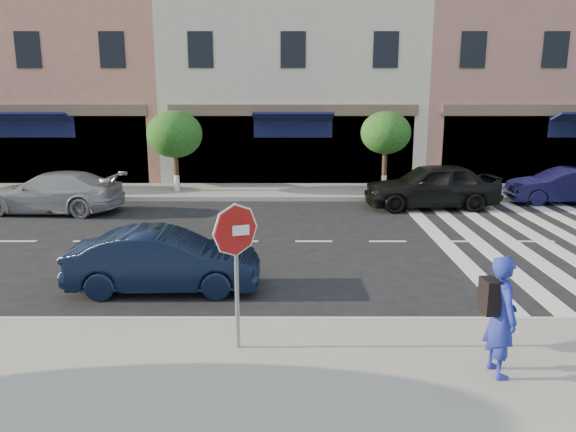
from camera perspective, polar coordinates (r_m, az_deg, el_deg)
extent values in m
plane|color=black|center=(11.37, 3.52, -8.03)|extent=(120.00, 120.00, 0.00)
cube|color=gray|center=(7.96, 5.19, -17.26)|extent=(60.00, 4.50, 0.15)
cube|color=gray|center=(21.97, 1.84, 2.51)|extent=(60.00, 3.00, 0.15)
cube|color=tan|center=(29.60, -21.42, 17.83)|extent=(10.00, 9.00, 14.00)
cube|color=beige|center=(27.63, 0.45, 15.96)|extent=(11.00, 9.00, 11.00)
cube|color=#B07469|center=(30.26, 24.88, 16.45)|extent=(13.00, 9.00, 13.00)
cylinder|color=#473323|center=(22.05, -11.27, 4.60)|extent=(0.18, 0.18, 1.60)
cylinder|color=silver|center=(22.12, -11.22, 3.33)|extent=(0.20, 0.20, 0.60)
ellipsoid|color=#144917|center=(21.90, -11.43, 8.16)|extent=(2.10, 2.10, 1.79)
cylinder|color=#473323|center=(21.92, 9.76, 4.76)|extent=(0.18, 0.18, 1.71)
cylinder|color=silver|center=(22.01, 9.70, 3.34)|extent=(0.20, 0.20, 0.60)
ellipsoid|color=#144917|center=(21.77, 9.90, 8.34)|extent=(1.90, 1.90, 1.62)
cylinder|color=gray|center=(8.54, -5.22, -6.89)|extent=(0.08, 0.08, 2.06)
cylinder|color=white|center=(8.28, -5.35, -1.42)|extent=(0.77, 0.27, 0.81)
cylinder|color=#9E1411|center=(8.26, -5.36, -1.45)|extent=(0.72, 0.27, 0.75)
cube|color=white|center=(8.23, -5.38, -1.51)|extent=(0.41, 0.15, 0.15)
imported|color=navy|center=(8.34, 20.84, -9.49)|extent=(0.48, 0.67, 1.72)
imported|color=black|center=(11.70, -12.43, -4.43)|extent=(3.87, 1.43, 1.27)
imported|color=gray|center=(20.10, -22.88, 2.23)|extent=(4.78, 2.27, 1.35)
imported|color=black|center=(19.83, 14.36, 3.02)|extent=(4.68, 2.17, 1.55)
imported|color=black|center=(22.26, 26.18, 2.76)|extent=(3.86, 1.46, 1.26)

